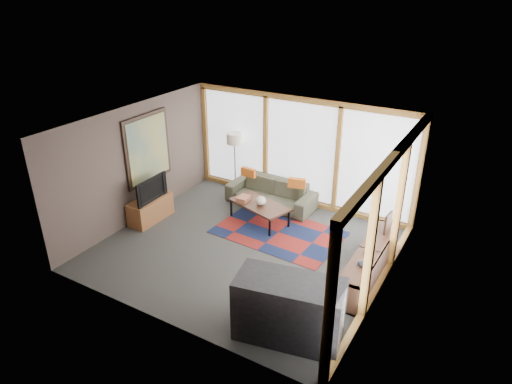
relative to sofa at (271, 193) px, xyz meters
The scene contains 17 objects.
ground 2.03m from the sofa, 75.86° to the right, with size 5.50×5.50×0.00m, color #2F302D.
room_envelope 2.10m from the sofa, 54.64° to the right, with size 5.52×5.02×2.62m.
rug 1.35m from the sofa, 54.21° to the right, with size 2.61×1.68×0.01m, color maroon.
sofa is the anchor object (origin of this frame).
pillow_left 0.74m from the sofa, behind, with size 0.38×0.11×0.21m, color #BB5718.
pillow_right 0.79m from the sofa, ahead, with size 0.40×0.12×0.22m, color #BB5718.
floor_lamp 1.32m from the sofa, 166.05° to the left, with size 0.38×0.38×1.52m, color #322418, non-canonical shape.
coffee_table 0.87m from the sofa, 78.89° to the right, with size 1.33×0.66×0.44m, color black, non-canonical shape.
book_stack 0.93m from the sofa, 104.03° to the right, with size 0.23×0.29×0.10m, color #975337.
vase 0.93m from the sofa, 75.91° to the right, with size 0.23×0.23×0.20m, color beige.
bookshelf 3.35m from the sofa, 29.45° to the right, with size 0.43×2.34×0.59m, color black, non-canonical shape.
bowl_a 3.71m from the sofa, 36.72° to the right, with size 0.19×0.19×0.09m, color black.
bowl_b 3.46m from the sofa, 31.70° to the right, with size 0.17×0.17×0.08m, color black.
shelf_picture 3.16m from the sofa, 16.65° to the right, with size 0.04×0.31×0.40m, color black.
tv_console 2.82m from the sofa, 134.63° to the right, with size 0.45×1.07×0.53m, color brown.
television 2.86m from the sofa, 133.28° to the right, with size 0.93×0.12×0.54m, color black.
bar_counter 4.40m from the sofa, 57.96° to the right, with size 1.60×0.75×1.01m, color black.
Camera 1 is at (4.12, -6.67, 5.01)m, focal length 32.00 mm.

